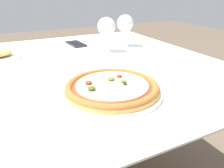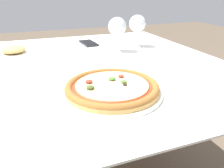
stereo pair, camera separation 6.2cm
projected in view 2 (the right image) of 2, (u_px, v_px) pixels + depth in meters
The scene contains 6 objects.
dining_table at pixel (54, 84), 0.87m from camera, with size 1.39×1.11×0.70m.
pizza_plate at pixel (112, 88), 0.63m from camera, with size 0.29×0.29×0.04m.
wine_glass_far_left at pixel (137, 24), 1.09m from camera, with size 0.08×0.08×0.16m.
wine_glass_far_right at pixel (117, 27), 1.00m from camera, with size 0.08×0.08×0.16m.
cell_phone at pixel (88, 43), 1.19m from camera, with size 0.08×0.15×0.01m.
side_plate at pixel (14, 52), 0.99m from camera, with size 0.18×0.18×0.04m.
Camera 2 is at (-0.06, -0.83, 0.98)m, focal length 35.00 mm.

